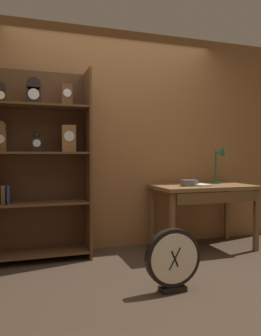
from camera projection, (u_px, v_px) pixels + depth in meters
ground_plane at (155, 286)px, 2.80m from camera, size 10.00×10.00×0.00m
back_wood_panel at (114, 139)px, 3.98m from camera, size 4.80×0.05×2.60m
bookshelf at (34, 163)px, 3.48m from camera, size 1.12×0.38×2.02m
workbench at (204, 193)px, 3.91m from camera, size 1.17×0.68×0.75m
desk_lamp at (220, 158)px, 4.13m from camera, size 0.18×0.19×0.48m
toolbox_small at (189, 183)px, 3.80m from camera, size 0.17×0.12×0.07m
open_repair_manual at (201, 185)px, 3.79m from camera, size 0.19×0.24×0.02m
round_clock_large at (173, 259)px, 2.69m from camera, size 0.47×0.11×0.51m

